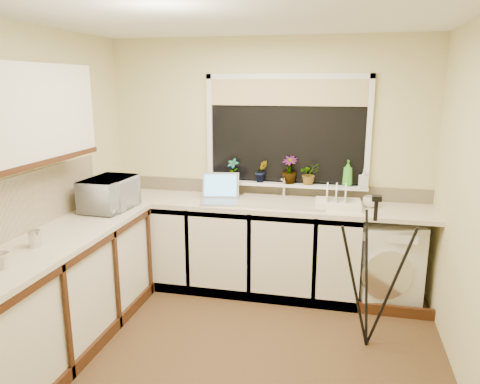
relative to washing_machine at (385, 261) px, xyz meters
The scene contains 31 objects.
floor 1.76m from the washing_machine, 133.72° to the right, with size 3.20×3.20×0.00m, color brown.
ceiling 2.68m from the washing_machine, 133.72° to the right, with size 3.20×3.20×0.00m, color white.
wall_back 1.47m from the washing_machine, 167.51° to the left, with size 3.20×3.20×0.00m, color beige.
wall_front 3.10m from the washing_machine, 113.38° to the right, with size 3.20×3.20×0.00m, color beige.
wall_left 3.16m from the washing_machine, 156.03° to the right, with size 3.00×3.00×0.00m, color beige.
base_cabinet_back 1.51m from the washing_machine, behind, with size 2.55×0.60×0.86m, color silver.
base_cabinet_left 2.92m from the washing_machine, 148.24° to the right, with size 0.54×2.40×0.86m, color silver.
worktop_back 1.28m from the washing_machine, behind, with size 3.20×0.60×0.04m, color beige.
worktop_left 2.96m from the washing_machine, 148.24° to the right, with size 0.60×2.40×0.04m, color beige.
splashback_left 3.25m from the washing_machine, 150.98° to the right, with size 0.02×2.40×0.45m, color beige.
splashback_back 1.34m from the washing_machine, 168.07° to the left, with size 3.20×0.02×0.14m, color beige.
window_glass 1.54m from the washing_machine, 165.90° to the left, with size 1.50×0.02×1.00m, color black.
window_blind 1.84m from the washing_machine, 167.27° to the left, with size 1.50×0.02×0.25m, color tan.
windowsill 1.19m from the washing_machine, 168.95° to the left, with size 1.60×0.14×0.03m, color white.
sink 1.12m from the washing_machine, behind, with size 0.82×0.46×0.03m, color tan.
faucet 1.18m from the washing_machine, behind, with size 0.03×0.03×0.24m, color silver.
washing_machine is the anchor object (origin of this frame).
laptop 1.68m from the washing_machine, behind, with size 0.41×0.39×0.26m.
kettle 2.63m from the washing_machine, 164.27° to the right, with size 0.15×0.15×0.20m, color silver.
dish_rack 0.71m from the washing_machine, behind, with size 0.41×0.30×0.06m, color white.
tripod 0.89m from the washing_machine, 101.97° to the right, with size 0.60×0.60×1.22m, color black, non-canonical shape.
steel_jar 3.01m from the washing_machine, 147.65° to the right, with size 0.08×0.08×0.12m, color silver.
microwave 2.62m from the washing_machine, 166.64° to the right, with size 0.52×0.35×0.29m, color silver.
plant_a 1.70m from the washing_machine, behind, with size 0.12×0.08×0.23m, color #999999.
plant_b 1.45m from the washing_machine, behind, with size 0.12×0.10×0.22m, color #999999.
plant_c 1.25m from the washing_machine, 169.00° to the left, with size 0.15×0.15×0.27m, color #999999.
plant_d 1.09m from the washing_machine, 166.57° to the left, with size 0.19×0.17×0.21m, color #999999.
soap_bottle_green 0.90m from the washing_machine, 153.41° to the left, with size 0.10×0.10×0.25m, color green.
soap_bottle_clear 0.80m from the washing_machine, 146.92° to the left, with size 0.08×0.08×0.17m, color #999999.
cup_back 0.59m from the washing_machine, behind, with size 0.13×0.13×0.10m, color beige.
cup_left 3.20m from the washing_machine, 141.23° to the right, with size 0.11×0.11×0.10m, color beige.
Camera 1 is at (0.75, -2.97, 2.02)m, focal length 34.20 mm.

